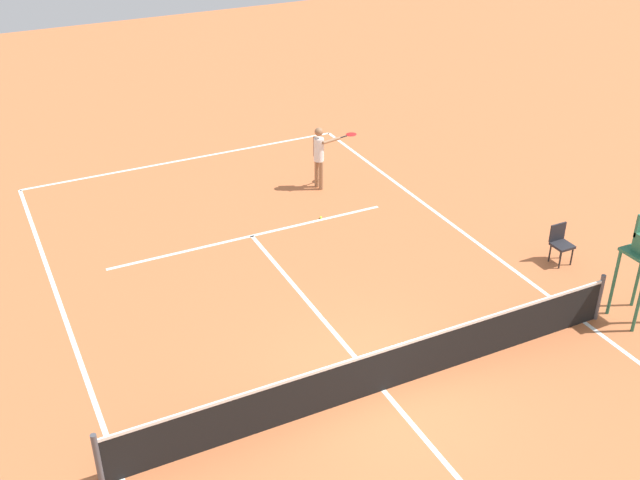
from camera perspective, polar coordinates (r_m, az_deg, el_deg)
ground_plane at (r=14.57m, az=4.68°, el=-11.00°), size 60.00×60.00×0.00m
court_lines at (r=14.56m, az=4.69°, el=-10.99°), size 9.83×23.79×0.01m
tennis_net at (r=14.25m, az=4.77°, el=-9.48°), size 10.43×0.10×1.07m
player_serving at (r=21.38m, az=0.03°, el=6.52°), size 1.35×0.45×1.81m
tennis_ball at (r=20.13m, az=0.06°, el=1.68°), size 0.07×0.07×0.07m
courtside_chair_mid at (r=18.85m, az=17.36°, el=-0.14°), size 0.44×0.46×0.95m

